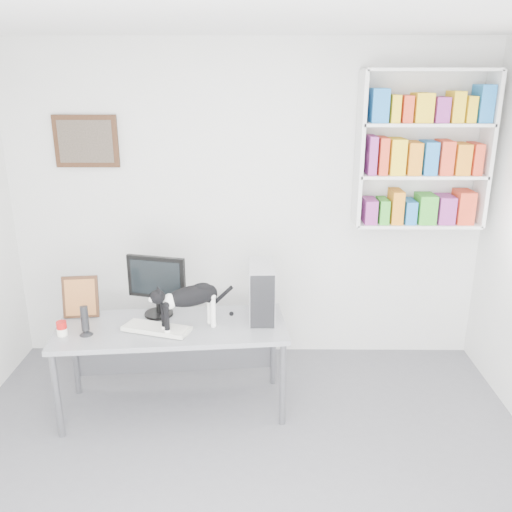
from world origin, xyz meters
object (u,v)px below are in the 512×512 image
Objects in this scene: keyboard at (157,328)px; pc_tower at (261,291)px; bookshelf at (423,150)px; speaker at (85,320)px; soup_can at (62,329)px; cat at (190,307)px; desk at (174,367)px; leaning_print at (80,296)px; monitor at (157,286)px.

pc_tower reaches higher than keyboard.
speaker is (-2.50, -0.93, -1.05)m from bookshelf.
cat is at bearing 6.31° from soup_can.
keyboard is 0.29m from cat.
speaker is at bearing -171.18° from desk.
bookshelf is 3.02× the size of pc_tower.
desk is at bearing 12.25° from soup_can.
soup_can is at bearing -160.63° from bookshelf.
bookshelf is 2.87m from leaning_print.
pc_tower is (0.74, 0.25, 0.19)m from keyboard.
desk is 4.03× the size of pc_tower.
pc_tower reaches higher than cat.
monitor is 0.58m from leaning_print.
pc_tower reaches higher than speaker.
keyboard is (-0.09, -0.08, 0.36)m from desk.
bookshelf is 2.61× the size of keyboard.
speaker is 0.33m from leaning_print.
cat is at bearing -7.76° from speaker.
leaning_print is (-2.62, -0.62, -1.00)m from bookshelf.
monitor is at bearing 29.23° from soup_can.
keyboard is at bearing -69.16° from monitor.
keyboard is 0.67m from leaning_print.
desk is at bearing -42.34° from monitor.
leaning_print is 0.34m from soup_can.
pc_tower reaches higher than leaning_print.
keyboard is 0.80m from pc_tower.
desk is at bearing 129.85° from cat.
pc_tower is 1.27× the size of leaning_print.
speaker is 0.73m from cat.
monitor is (-2.05, -0.59, -0.92)m from bookshelf.
desk is 0.85m from soup_can.
pc_tower is 0.73× the size of cat.
cat is (0.24, 0.02, 0.15)m from keyboard.
bookshelf reaches higher than desk.
desk is at bearing 59.94° from keyboard.
speaker is at bearing -159.68° from bookshelf.
leaning_print is at bearing 174.77° from keyboard.
desk is 0.87m from leaning_print.
monitor is 0.85× the size of cat.
cat reaches higher than leaning_print.
bookshelf is 2.86m from speaker.
pc_tower is at bearing -154.30° from bookshelf.
keyboard is at bearing -163.48° from pc_tower.
cat is at bearing -27.94° from desk.
leaning_print is at bearing -163.90° from monitor.
keyboard is at bearing -28.66° from leaning_print.
bookshelf is 1.71m from pc_tower.
desk is at bearing -19.64° from leaning_print.
monitor is at bearing -163.85° from bookshelf.
keyboard is (0.03, -0.27, -0.22)m from monitor.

